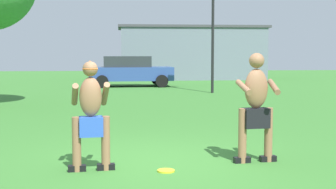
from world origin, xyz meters
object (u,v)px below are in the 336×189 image
at_px(lamp_post, 213,16).
at_px(frisbee, 166,171).
at_px(player_with_cap, 91,112).
at_px(car_blue_near_post, 130,71).
at_px(player_in_black, 256,105).

bearing_deg(lamp_post, frisbee, -103.62).
distance_m(player_with_cap, car_blue_near_post, 17.82).
bearing_deg(frisbee, player_with_cap, 170.86).
xyz_separation_m(frisbee, lamp_post, (3.30, 13.60, 3.31)).
bearing_deg(car_blue_near_post, player_in_black, -84.45).
xyz_separation_m(player_with_cap, frisbee, (1.09, -0.17, -0.86)).
xyz_separation_m(player_with_cap, lamp_post, (4.38, 13.43, 2.45)).
bearing_deg(player_in_black, player_with_cap, -173.52).
distance_m(player_with_cap, lamp_post, 14.33).
height_order(player_with_cap, car_blue_near_post, player_with_cap).
xyz_separation_m(player_with_cap, car_blue_near_post, (0.85, 17.80, -0.05)).
bearing_deg(frisbee, lamp_post, 76.38).
relative_size(player_with_cap, frisbee, 6.26).
height_order(player_in_black, frisbee, player_in_black).
xyz_separation_m(player_in_black, lamp_post, (1.83, 13.14, 2.40)).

